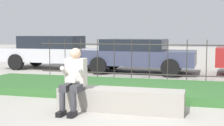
{
  "coord_description": "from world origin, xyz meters",
  "views": [
    {
      "loc": [
        1.4,
        -5.83,
        1.51
      ],
      "look_at": [
        -0.35,
        0.55,
        0.88
      ],
      "focal_mm": 50.0,
      "sensor_mm": 36.0,
      "label": 1
    }
  ],
  "objects_px": {
    "person_seated_reader": "(74,78)",
    "car_parked_left": "(55,51)",
    "stone_bench": "(120,101)",
    "car_parked_center": "(138,54)"
  },
  "relations": [
    {
      "from": "car_parked_left",
      "to": "car_parked_center",
      "type": "bearing_deg",
      "value": -6.18
    },
    {
      "from": "stone_bench",
      "to": "person_seated_reader",
      "type": "height_order",
      "value": "person_seated_reader"
    },
    {
      "from": "car_parked_left",
      "to": "car_parked_center",
      "type": "distance_m",
      "value": 3.66
    },
    {
      "from": "car_parked_center",
      "to": "person_seated_reader",
      "type": "bearing_deg",
      "value": -88.51
    },
    {
      "from": "person_seated_reader",
      "to": "car_parked_left",
      "type": "bearing_deg",
      "value": 118.55
    },
    {
      "from": "stone_bench",
      "to": "person_seated_reader",
      "type": "distance_m",
      "value": 1.01
    },
    {
      "from": "person_seated_reader",
      "to": "car_parked_left",
      "type": "distance_m",
      "value": 7.46
    },
    {
      "from": "stone_bench",
      "to": "car_parked_left",
      "type": "height_order",
      "value": "car_parked_left"
    },
    {
      "from": "car_parked_left",
      "to": "person_seated_reader",
      "type": "bearing_deg",
      "value": -61.41
    },
    {
      "from": "car_parked_left",
      "to": "stone_bench",
      "type": "bearing_deg",
      "value": -54.72
    }
  ]
}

